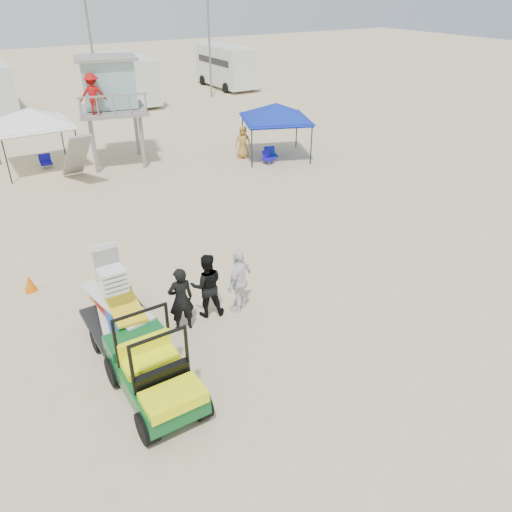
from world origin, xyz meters
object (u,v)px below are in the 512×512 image
canopy_blue (276,106)px  man_left (181,300)px  utility_cart (153,367)px  lifeguard_tower (107,88)px  surf_trailer (118,309)px

canopy_blue → man_left: bearing=-132.6°
utility_cart → lifeguard_tower: (4.26, 16.18, 2.66)m
utility_cart → surf_trailer: bearing=89.9°
surf_trailer → canopy_blue: 15.65m
surf_trailer → canopy_blue: bearing=42.5°
surf_trailer → lifeguard_tower: lifeguard_tower is taller
surf_trailer → man_left: 1.55m
utility_cart → surf_trailer: size_ratio=0.98×
lifeguard_tower → utility_cart: bearing=-104.7°
utility_cart → canopy_blue: (11.48, 12.86, 1.64)m
man_left → lifeguard_tower: lifeguard_tower is taller
utility_cart → canopy_blue: size_ratio=0.66×
utility_cart → canopy_blue: canopy_blue is taller
utility_cart → lifeguard_tower: size_ratio=0.55×
surf_trailer → man_left: bearing=-11.2°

